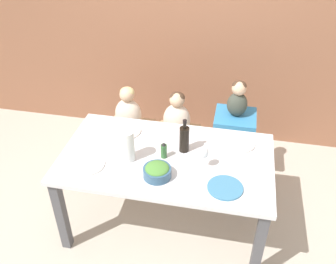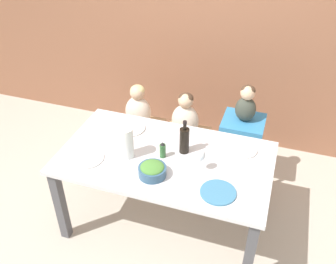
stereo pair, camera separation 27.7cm
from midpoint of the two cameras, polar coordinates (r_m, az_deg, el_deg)
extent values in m
plane|color=#BCB2A3|center=(3.34, 2.06, -13.62)|extent=(14.00, 14.00, 0.00)
cube|color=#8E5B42|center=(3.78, 9.11, 16.96)|extent=(10.00, 0.06, 2.70)
cube|color=silver|center=(2.84, 2.36, -4.10)|extent=(1.60, 0.90, 0.03)
cube|color=#4C4C51|center=(3.07, -13.59, -10.90)|extent=(0.07, 0.07, 0.70)
cube|color=#4C4C51|center=(2.78, 15.23, -17.90)|extent=(0.07, 0.07, 0.70)
cube|color=#4C4C51|center=(3.57, -7.42, -2.42)|extent=(0.07, 0.07, 0.70)
cube|color=#4C4C51|center=(3.32, 16.63, -7.32)|extent=(0.07, 0.07, 0.70)
cylinder|color=silver|center=(3.75, -5.22, -3.09)|extent=(0.04, 0.04, 0.39)
cylinder|color=silver|center=(3.66, -0.78, -4.05)|extent=(0.04, 0.04, 0.39)
cylinder|color=silver|center=(3.97, -3.51, -0.47)|extent=(0.04, 0.04, 0.39)
cylinder|color=silver|center=(3.89, 0.71, -1.32)|extent=(0.04, 0.04, 0.39)
cube|color=tan|center=(3.68, -2.28, 0.55)|extent=(0.43, 0.41, 0.05)
cylinder|color=silver|center=(3.62, 1.61, -4.56)|extent=(0.04, 0.04, 0.39)
cylinder|color=silver|center=(3.57, 6.35, -5.54)|extent=(0.04, 0.04, 0.39)
cylinder|color=silver|center=(3.85, 2.96, -1.77)|extent=(0.04, 0.04, 0.39)
cylinder|color=silver|center=(3.80, 7.42, -2.64)|extent=(0.04, 0.04, 0.39)
cube|color=tan|center=(3.57, 4.76, -0.81)|extent=(0.43, 0.41, 0.05)
cylinder|color=silver|center=(3.47, 10.56, -4.36)|extent=(0.04, 0.04, 0.67)
cylinder|color=silver|center=(3.46, 14.81, -5.17)|extent=(0.04, 0.04, 0.67)
cylinder|color=silver|center=(3.67, 11.25, -1.87)|extent=(0.04, 0.04, 0.67)
cylinder|color=silver|center=(3.67, 15.26, -2.63)|extent=(0.04, 0.04, 0.67)
cube|color=teal|center=(3.36, 13.78, 1.33)|extent=(0.36, 0.35, 0.05)
ellipsoid|color=beige|center=(3.58, -2.35, 3.00)|extent=(0.25, 0.20, 0.32)
sphere|color=#D6AD89|center=(3.47, -2.43, 5.96)|extent=(0.14, 0.14, 0.14)
ellipsoid|color=#DBC684|center=(3.46, -2.39, 6.32)|extent=(0.13, 0.13, 0.10)
ellipsoid|color=beige|center=(3.46, 4.90, 1.67)|extent=(0.25, 0.20, 0.32)
sphere|color=#D6AD89|center=(3.35, 5.08, 4.70)|extent=(0.14, 0.14, 0.14)
ellipsoid|color=#473323|center=(3.35, 5.14, 5.07)|extent=(0.13, 0.13, 0.10)
ellipsoid|color=#3D4238|center=(3.28, 14.11, 3.32)|extent=(0.18, 0.14, 0.23)
sphere|color=#D6AD89|center=(3.20, 14.52, 5.73)|extent=(0.12, 0.12, 0.12)
ellipsoid|color=#473323|center=(3.20, 14.58, 6.08)|extent=(0.12, 0.12, 0.09)
cylinder|color=black|center=(2.82, 5.32, -1.43)|extent=(0.07, 0.07, 0.21)
cylinder|color=black|center=(2.74, 5.47, 0.90)|extent=(0.03, 0.03, 0.07)
cylinder|color=black|center=(2.72, 5.50, 1.34)|extent=(0.03, 0.03, 0.02)
cylinder|color=white|center=(2.76, -3.50, -1.73)|extent=(0.11, 0.11, 0.25)
cylinder|color=white|center=(2.73, 7.82, -5.83)|extent=(0.06, 0.06, 0.00)
cylinder|color=white|center=(2.70, 7.89, -5.10)|extent=(0.01, 0.01, 0.09)
ellipsoid|color=white|center=(2.65, 8.04, -3.67)|extent=(0.07, 0.07, 0.09)
cylinder|color=#335675|center=(2.64, 0.61, -6.11)|extent=(0.20, 0.20, 0.07)
ellipsoid|color=#4C8438|center=(2.62, 0.61, -5.51)|extent=(0.17, 0.17, 0.05)
cylinder|color=silver|center=(2.84, -9.46, -4.07)|extent=(0.25, 0.25, 0.01)
cylinder|color=silver|center=(3.12, -3.23, 0.49)|extent=(0.25, 0.25, 0.01)
cylinder|color=silver|center=(2.97, 13.75, -2.62)|extent=(0.25, 0.25, 0.01)
cylinder|color=teal|center=(2.58, 10.76, -9.15)|extent=(0.25, 0.25, 0.01)
cylinder|color=#336633|center=(2.79, 2.03, -2.97)|extent=(0.05, 0.05, 0.11)
cone|color=black|center=(2.75, 2.05, -1.88)|extent=(0.04, 0.04, 0.02)
camera|label=1|loc=(0.14, -87.14, 2.04)|focal=40.00mm
camera|label=2|loc=(0.14, 92.86, -2.04)|focal=40.00mm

